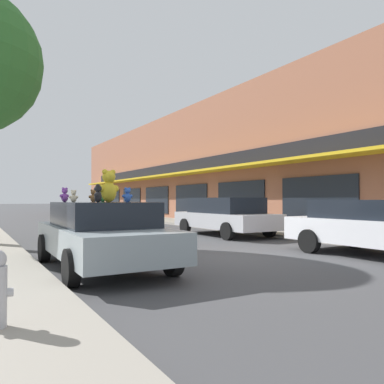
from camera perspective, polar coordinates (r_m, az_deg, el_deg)
ground_plane at (r=9.51m, az=5.36°, el=-9.76°), size 260.00×260.00×0.00m
sidewalk_far at (r=13.55m, az=24.91°, el=-6.81°), size 2.57×90.00×0.13m
storefront_row at (r=30.20m, az=7.90°, el=3.37°), size 14.13×41.08×7.62m
plush_art_car at (r=8.01m, az=-13.55°, el=-6.06°), size 2.11×4.62×1.37m
teddy_bear_giant at (r=7.99m, az=-12.58°, el=0.85°), size 0.52×0.35×0.69m
teddy_bear_blue at (r=7.42m, az=-9.80°, el=-0.47°), size 0.22×0.13×0.29m
teddy_bear_brown at (r=8.18m, az=-14.81°, el=-0.59°), size 0.20×0.12×0.27m
teddy_bear_green at (r=8.71m, az=-13.43°, el=-0.39°), size 0.26×0.16×0.35m
teddy_bear_purple at (r=8.40m, az=-18.83°, el=-0.44°), size 0.23×0.18×0.31m
teddy_bear_black at (r=6.88m, az=-14.15°, el=-0.25°), size 0.20×0.25×0.33m
teddy_bear_cream at (r=7.66m, az=-17.59°, el=-0.63°), size 0.18×0.14×0.25m
parked_car_far_left at (r=10.36m, az=27.07°, el=-4.57°), size 2.12×4.72×1.42m
parked_car_far_center at (r=14.95m, az=5.03°, el=-3.53°), size 2.14×4.78×1.50m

